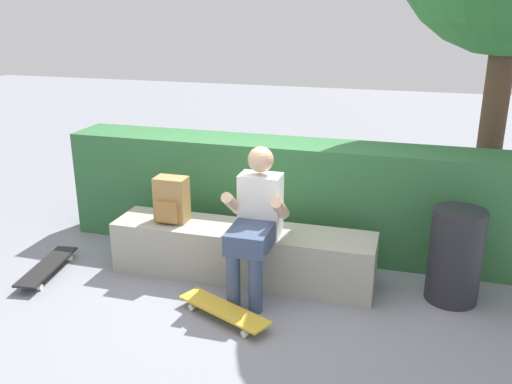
# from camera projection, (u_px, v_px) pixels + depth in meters

# --- Properties ---
(ground_plane) EXTENTS (24.00, 24.00, 0.00)m
(ground_plane) POSITION_uv_depth(u_px,v_px,m) (229.00, 296.00, 4.57)
(ground_plane) COLOR gray
(bench_main) EXTENTS (2.29, 0.49, 0.46)m
(bench_main) POSITION_uv_depth(u_px,v_px,m) (242.00, 252.00, 4.83)
(bench_main) COLOR #9B988A
(bench_main) RESTS_ON ground
(person_skater) EXTENTS (0.49, 0.62, 1.21)m
(person_skater) POSITION_uv_depth(u_px,v_px,m) (256.00, 218.00, 4.44)
(person_skater) COLOR white
(person_skater) RESTS_ON ground
(skateboard_near_person) EXTENTS (0.81, 0.52, 0.09)m
(skateboard_near_person) POSITION_uv_depth(u_px,v_px,m) (224.00, 310.00, 4.21)
(skateboard_near_person) COLOR gold
(skateboard_near_person) RESTS_ON ground
(skateboard_beside_bench) EXTENTS (0.31, 0.82, 0.09)m
(skateboard_beside_bench) POSITION_uv_depth(u_px,v_px,m) (47.00, 267.00, 4.91)
(skateboard_beside_bench) COLOR black
(skateboard_beside_bench) RESTS_ON ground
(backpack_on_bench) EXTENTS (0.28, 0.23, 0.40)m
(backpack_on_bench) POSITION_uv_depth(u_px,v_px,m) (171.00, 200.00, 4.85)
(backpack_on_bench) COLOR #A37A47
(backpack_on_bench) RESTS_ON bench_main
(hedge_row) EXTENTS (4.59, 0.54, 1.06)m
(hedge_row) POSITION_uv_depth(u_px,v_px,m) (300.00, 197.00, 5.32)
(hedge_row) COLOR #306739
(hedge_row) RESTS_ON ground
(trash_bin) EXTENTS (0.42, 0.42, 0.77)m
(trash_bin) POSITION_uv_depth(u_px,v_px,m) (455.00, 256.00, 4.40)
(trash_bin) COLOR #232328
(trash_bin) RESTS_ON ground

